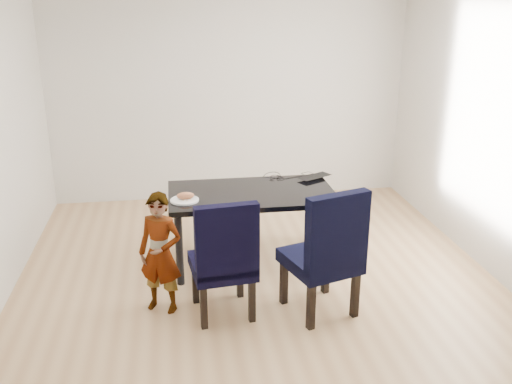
{
  "coord_description": "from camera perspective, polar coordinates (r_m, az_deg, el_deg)",
  "views": [
    {
      "loc": [
        -0.72,
        -4.66,
        2.59
      ],
      "look_at": [
        0.0,
        0.2,
        0.85
      ],
      "focal_mm": 40.0,
      "sensor_mm": 36.0,
      "label": 1
    }
  ],
  "objects": [
    {
      "name": "floor",
      "position": [
        5.38,
        0.32,
        -9.33
      ],
      "size": [
        4.5,
        5.0,
        0.01
      ],
      "primitive_type": "cube",
      "color": "tan",
      "rests_on": "ground"
    },
    {
      "name": "wall_back",
      "position": [
        7.31,
        -2.69,
        9.7
      ],
      "size": [
        4.5,
        0.01,
        2.7
      ],
      "primitive_type": "cube",
      "color": "silver",
      "rests_on": "ground"
    },
    {
      "name": "wall_front",
      "position": [
        2.59,
        8.95,
        -9.36
      ],
      "size": [
        4.5,
        0.01,
        2.7
      ],
      "primitive_type": "cube",
      "color": "white",
      "rests_on": "ground"
    },
    {
      "name": "wall_right",
      "position": [
        5.66,
        23.62,
        5.22
      ],
      "size": [
        0.01,
        5.0,
        2.7
      ],
      "primitive_type": "cube",
      "color": "silver",
      "rests_on": "ground"
    },
    {
      "name": "dining_table",
      "position": [
        5.66,
        -0.45,
        -3.53
      ],
      "size": [
        1.6,
        0.9,
        0.75
      ],
      "primitive_type": "cube",
      "color": "black",
      "rests_on": "floor"
    },
    {
      "name": "chair_left",
      "position": [
        4.74,
        -3.42,
        -6.37
      ],
      "size": [
        0.56,
        0.58,
        1.05
      ],
      "primitive_type": "cube",
      "rotation": [
        0.0,
        0.0,
        0.11
      ],
      "color": "black",
      "rests_on": "floor"
    },
    {
      "name": "chair_right",
      "position": [
        4.77,
        6.45,
        -5.75
      ],
      "size": [
        0.69,
        0.7,
        1.13
      ],
      "primitive_type": "cube",
      "rotation": [
        0.0,
        0.0,
        0.31
      ],
      "color": "black",
      "rests_on": "floor"
    },
    {
      "name": "child",
      "position": [
        4.84,
        -9.54,
        -6.06
      ],
      "size": [
        0.45,
        0.39,
        1.05
      ],
      "primitive_type": "imported",
      "rotation": [
        0.0,
        0.0,
        -0.44
      ],
      "color": "orange",
      "rests_on": "floor"
    },
    {
      "name": "plate",
      "position": [
        5.32,
        -7.16,
        -0.81
      ],
      "size": [
        0.32,
        0.32,
        0.01
      ],
      "primitive_type": "cylinder",
      "rotation": [
        0.0,
        0.0,
        0.26
      ],
      "color": "white",
      "rests_on": "dining_table"
    },
    {
      "name": "sandwich",
      "position": [
        5.31,
        -7.07,
        -0.37
      ],
      "size": [
        0.17,
        0.1,
        0.07
      ],
      "primitive_type": "ellipsoid",
      "rotation": [
        0.0,
        0.0,
        -0.13
      ],
      "color": "#A65F3B",
      "rests_on": "plate"
    },
    {
      "name": "laptop",
      "position": [
        5.97,
        5.55,
        1.6
      ],
      "size": [
        0.43,
        0.38,
        0.03
      ],
      "primitive_type": "imported",
      "rotation": [
        0.0,
        0.0,
        3.64
      ],
      "color": "black",
      "rests_on": "dining_table"
    },
    {
      "name": "cable_tangle",
      "position": [
        5.9,
        2.07,
        1.34
      ],
      "size": [
        0.19,
        0.19,
        0.01
      ],
      "primitive_type": "torus",
      "rotation": [
        0.0,
        0.0,
        0.35
      ],
      "color": "black",
      "rests_on": "dining_table"
    }
  ]
}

